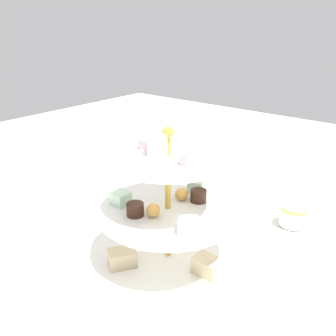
% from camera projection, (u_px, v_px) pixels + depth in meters
% --- Properties ---
extents(ground_plane, '(2.40, 2.40, 0.00)m').
position_uv_depth(ground_plane, '(168.00, 259.00, 0.70)').
color(ground_plane, silver).
extents(tiered_serving_stand, '(0.30, 0.30, 0.26)m').
position_uv_depth(tiered_serving_stand, '(168.00, 221.00, 0.67)').
color(tiered_serving_stand, white).
rests_on(tiered_serving_stand, ground_plane).
extents(water_glass_short_left, '(0.06, 0.06, 0.08)m').
position_uv_depth(water_glass_short_left, '(235.00, 188.00, 0.89)').
color(water_glass_short_left, silver).
rests_on(water_glass_short_left, ground_plane).
extents(teacup_with_saucer, '(0.09, 0.09, 0.05)m').
position_uv_depth(teacup_with_saucer, '(293.00, 217.00, 0.80)').
color(teacup_with_saucer, white).
rests_on(teacup_with_saucer, ground_plane).
extents(water_glass_mid_back, '(0.06, 0.06, 0.10)m').
position_uv_depth(water_glass_mid_back, '(130.00, 184.00, 0.90)').
color(water_glass_mid_back, silver).
rests_on(water_glass_mid_back, ground_plane).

